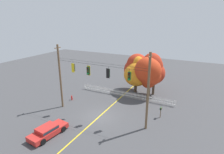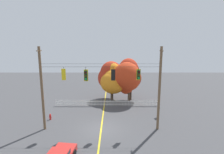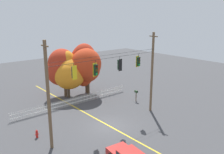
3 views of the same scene
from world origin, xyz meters
The scene contains 14 objects.
ground centered at (0.00, 0.00, 0.00)m, with size 80.00×80.00×0.00m, color #424244.
lane_centerline_stripe centered at (0.00, 0.00, 0.00)m, with size 0.16×36.00×0.01m, color gold.
signal_support_span centered at (0.00, 0.00, 4.58)m, with size 12.66×1.10×8.97m.
traffic_signal_westbound_side centered at (-3.79, -0.01, 6.11)m, with size 0.43×0.38×1.37m.
traffic_signal_northbound_primary centered at (-1.53, 0.01, 5.98)m, with size 0.43×0.38×1.53m.
traffic_signal_eastbound_side centered at (1.31, -0.01, 6.07)m, with size 0.43×0.38×1.41m.
traffic_signal_northbound_secondary centered at (3.96, 0.01, 6.06)m, with size 0.43×0.38×1.41m.
white_picket_fence centered at (0.54, 7.21, 0.50)m, with size 15.81×0.06×0.98m.
autumn_maple_near_fence centered at (1.08, 10.91, 3.92)m, with size 4.39×4.08×6.47m.
autumn_maple_mid centered at (1.42, 10.01, 3.51)m, with size 4.22×3.72×6.23m.
autumn_oak_far_east centered at (3.62, 9.37, 3.91)m, with size 4.26×4.06×6.52m.
autumn_maple_far_west centered at (3.95, 10.17, 4.42)m, with size 3.99×3.24×7.04m.
fire_hydrant centered at (-6.46, 2.42, 0.37)m, with size 0.38×0.22×0.74m.
roadside_mailbox centered at (7.13, 3.24, 1.18)m, with size 0.25×0.44×1.45m.
Camera 2 is at (1.19, -17.40, 9.03)m, focal length 27.32 mm.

